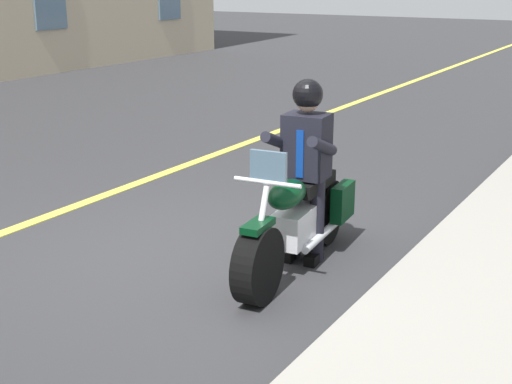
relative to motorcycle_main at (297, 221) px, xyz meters
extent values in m
plane|color=#333335|center=(0.41, -1.09, -0.45)|extent=(80.00, 80.00, 0.00)
cube|color=#E5DB4C|center=(0.41, -3.09, -0.45)|extent=(60.00, 0.16, 0.01)
cylinder|color=black|center=(0.84, 0.08, -0.12)|extent=(0.68, 0.26, 0.66)
cylinder|color=black|center=(-0.70, -0.07, -0.12)|extent=(0.68, 0.26, 0.66)
cube|color=silver|center=(0.05, 0.00, -0.03)|extent=(0.58, 0.33, 0.32)
ellipsoid|color=black|center=(0.24, 0.02, 0.33)|extent=(0.58, 0.33, 0.24)
cube|color=black|center=(-0.30, -0.03, 0.29)|extent=(0.72, 0.35, 0.12)
cube|color=black|center=(-0.67, 0.15, 0.03)|extent=(0.41, 0.16, 0.36)
cube|color=black|center=(-0.63, -0.28, 0.03)|extent=(0.41, 0.16, 0.36)
cylinder|color=silver|center=(0.82, 0.08, 0.15)|extent=(0.35, 0.08, 0.76)
cylinder|color=silver|center=(0.66, 0.06, 0.55)|extent=(0.09, 0.60, 0.04)
cube|color=black|center=(0.84, 0.08, 0.23)|extent=(0.37, 0.19, 0.06)
cylinder|color=silver|center=(-0.27, 0.13, -0.19)|extent=(0.90, 0.17, 0.08)
cube|color=slate|center=(0.64, 0.06, 0.67)|extent=(0.07, 0.32, 0.28)
cylinder|color=black|center=(-0.21, 0.10, -0.03)|extent=(0.14, 0.14, 0.84)
cube|color=black|center=(-0.16, 0.10, -0.40)|extent=(0.27, 0.13, 0.10)
cylinder|color=black|center=(-0.19, -0.14, -0.03)|extent=(0.14, 0.14, 0.84)
cube|color=black|center=(-0.13, -0.14, -0.40)|extent=(0.27, 0.13, 0.10)
cube|color=black|center=(-0.20, -0.02, 0.67)|extent=(0.36, 0.43, 0.60)
cube|color=navy|center=(-0.04, -0.01, 0.63)|extent=(0.03, 0.07, 0.44)
cylinder|color=black|center=(-0.05, 0.21, 0.73)|extent=(0.56, 0.15, 0.28)
cylinder|color=black|center=(0.00, -0.22, 0.73)|extent=(0.56, 0.15, 0.28)
sphere|color=tan|center=(-0.20, -0.02, 1.10)|extent=(0.22, 0.22, 0.22)
sphere|color=black|center=(-0.20, -0.02, 1.15)|extent=(0.28, 0.28, 0.28)
camera|label=1|loc=(5.52, 2.88, 2.19)|focal=49.96mm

